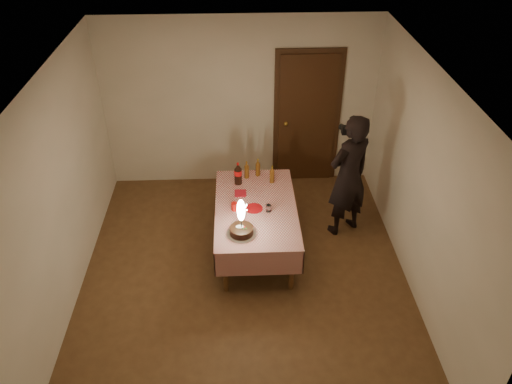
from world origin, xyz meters
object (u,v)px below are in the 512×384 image
birthday_cake (241,226)px  amber_bottle_mid (258,168)px  red_plate (254,208)px  cola_bottle (238,174)px  amber_bottle_left (247,170)px  photographer (348,176)px  dining_table (256,213)px  red_cup (234,206)px  clear_cup (269,208)px  amber_bottle_right (272,175)px

birthday_cake → amber_bottle_mid: bearing=78.7°
red_plate → cola_bottle: 0.63m
cola_bottle → amber_bottle_mid: cola_bottle is taller
amber_bottle_left → photographer: photographer is taller
dining_table → amber_bottle_mid: 0.76m
birthday_cake → red_cup: birthday_cake is taller
photographer → cola_bottle: bearing=173.0°
clear_cup → amber_bottle_left: amber_bottle_left is taller
birthday_cake → amber_bottle_right: size_ratio=1.90×
red_plate → clear_cup: (0.18, -0.06, 0.04)m
birthday_cake → clear_cup: birthday_cake is taller
dining_table → amber_bottle_left: 0.71m
birthday_cake → amber_bottle_mid: 1.27m
dining_table → birthday_cake: (-0.19, -0.52, 0.21)m
cola_bottle → amber_bottle_left: bearing=48.9°
red_cup → cola_bottle: 0.60m
birthday_cake → cola_bottle: birthday_cake is taller
red_plate → dining_table: bearing=56.4°
birthday_cake → cola_bottle: bearing=91.2°
dining_table → amber_bottle_left: bearing=97.9°
red_plate → amber_bottle_left: (-0.07, 0.71, 0.11)m
birthday_cake → cola_bottle: (-0.02, 1.06, 0.04)m
dining_table → clear_cup: clear_cup is taller
cola_bottle → amber_bottle_right: size_ratio=1.25×
amber_bottle_left → red_cup: bearing=-103.4°
dining_table → birthday_cake: 0.59m
cola_bottle → dining_table: bearing=-68.6°
dining_table → birthday_cake: size_ratio=3.55×
amber_bottle_right → clear_cup: bearing=-97.7°
red_plate → cola_bottle: bearing=107.9°
clear_cup → amber_bottle_mid: 0.84m
birthday_cake → clear_cup: size_ratio=5.38×
cola_bottle → photographer: bearing=-7.0°
cola_bottle → amber_bottle_left: cola_bottle is taller
amber_bottle_mid → photographer: (1.17, -0.37, 0.07)m
dining_table → amber_bottle_right: (0.24, 0.55, 0.21)m
red_cup → cola_bottle: (0.06, 0.59, 0.10)m
red_cup → photographer: bearing=15.5°
birthday_cake → clear_cup: bearing=50.9°
amber_bottle_left → amber_bottle_mid: 0.16m
dining_table → photographer: 1.31m
birthday_cake → clear_cup: 0.55m
red_cup → clear_cup: (0.42, -0.05, -0.01)m
red_cup → birthday_cake: bearing=-80.6°
red_cup → cola_bottle: cola_bottle is taller
cola_bottle → amber_bottle_left: size_ratio=1.25×
red_cup → amber_bottle_right: 0.79m
dining_table → red_cup: 0.31m
amber_bottle_mid → dining_table: bearing=-94.6°
red_plate → amber_bottle_left: amber_bottle_left is taller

